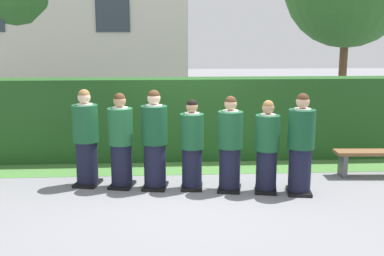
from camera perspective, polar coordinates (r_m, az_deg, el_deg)
ground_plane at (r=8.00m, az=0.00°, el=-7.40°), size 60.00×60.00×0.00m
student_front_row_0 at (r=8.20m, az=-12.80°, el=-1.44°), size 0.49×0.55×1.67m
student_front_row_1 at (r=7.99m, az=-8.67°, el=-1.80°), size 0.47×0.54×1.62m
student_front_row_2 at (r=7.86m, az=-4.59°, el=-1.72°), size 0.46×0.54×1.68m
student_front_row_3 at (r=7.82m, az=-0.02°, el=-2.30°), size 0.40×0.47×1.53m
student_front_row_4 at (r=7.75m, az=4.65°, el=-2.22°), size 0.46×0.54×1.59m
student_front_row_5 at (r=7.76m, az=9.13°, el=-2.53°), size 0.44×0.50×1.53m
student_front_row_6 at (r=7.77m, az=13.13°, el=-2.20°), size 0.45×0.53×1.66m
hedge at (r=9.78m, az=-0.74°, el=1.14°), size 11.03×0.70×1.70m
wooden_bench at (r=9.22m, az=21.21°, el=-3.39°), size 1.42×0.44×0.48m
lawn_strip at (r=9.19m, az=-0.48°, el=-4.91°), size 11.03×0.90×0.01m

